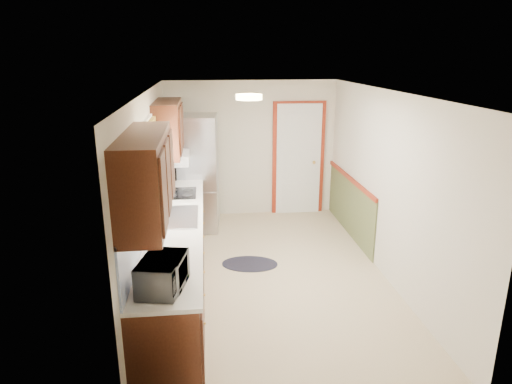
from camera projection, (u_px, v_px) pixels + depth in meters
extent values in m
cube|color=tan|center=(271.00, 275.00, 6.09)|extent=(3.20, 5.20, 0.12)
cube|color=white|center=(273.00, 92.00, 5.39)|extent=(3.20, 5.20, 0.12)
cube|color=beige|center=(251.00, 149.00, 8.11)|extent=(3.20, 0.10, 2.40)
cube|color=beige|center=(321.00, 285.00, 3.36)|extent=(3.20, 0.10, 2.40)
cube|color=beige|center=(150.00, 193.00, 5.57)|extent=(0.10, 5.20, 2.40)
cube|color=beige|center=(386.00, 185.00, 5.90)|extent=(0.10, 5.20, 2.40)
cube|color=#3D1A0E|center=(177.00, 258.00, 5.54)|extent=(0.60, 4.00, 0.90)
cube|color=white|center=(176.00, 222.00, 5.40)|extent=(0.63, 4.00, 0.04)
cube|color=#6193ED|center=(148.00, 199.00, 5.29)|extent=(0.02, 4.00, 0.55)
cube|color=#3D1A0E|center=(146.00, 177.00, 3.89)|extent=(0.35, 1.40, 0.75)
cube|color=#3D1A0E|center=(168.00, 128.00, 6.46)|extent=(0.35, 1.20, 0.75)
cube|color=white|center=(147.00, 163.00, 5.26)|extent=(0.02, 1.00, 0.90)
cube|color=#C16524|center=(149.00, 133.00, 5.17)|extent=(0.05, 1.12, 0.24)
cube|color=#B7B7BC|center=(176.00, 217.00, 5.49)|extent=(0.52, 0.82, 0.02)
cube|color=white|center=(174.00, 158.00, 6.64)|extent=(0.45, 0.60, 0.15)
cube|color=maroon|center=(298.00, 159.00, 8.23)|extent=(0.94, 0.05, 2.08)
cube|color=white|center=(298.00, 160.00, 8.21)|extent=(0.80, 0.04, 2.00)
cube|color=#4F5831|center=(350.00, 207.00, 7.40)|extent=(0.02, 2.30, 0.90)
cube|color=maroon|center=(351.00, 179.00, 7.26)|extent=(0.04, 2.30, 0.06)
cylinder|color=#FFD88C|center=(249.00, 97.00, 5.17)|extent=(0.30, 0.30, 0.06)
imported|color=white|center=(162.00, 271.00, 3.78)|extent=(0.37, 0.54, 0.34)
cube|color=#B7B7BC|center=(193.00, 173.00, 7.50)|extent=(0.84, 0.79, 1.90)
cylinder|color=black|center=(176.00, 186.00, 7.11)|extent=(0.02, 0.02, 1.33)
ellipsoid|color=black|center=(250.00, 264.00, 6.39)|extent=(0.85, 0.62, 0.01)
cube|color=black|center=(180.00, 193.00, 6.41)|extent=(0.46, 0.55, 0.02)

